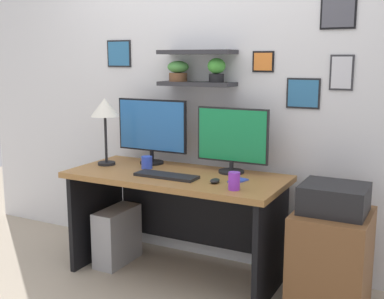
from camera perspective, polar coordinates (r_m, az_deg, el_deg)
The scene contains 14 objects.
ground_plane at distance 3.62m, azimuth -1.83°, elevation -14.50°, with size 8.00×8.00×0.00m, color tan.
back_wall_assembly at distance 3.67m, azimuth 1.46°, elevation 7.78°, with size 4.40×0.24×2.70m.
desk at distance 3.47m, azimuth -1.45°, elevation -6.13°, with size 1.52×0.68×0.75m.
monitor_left at distance 3.67m, azimuth -4.73°, elevation 2.47°, with size 0.58×0.18×0.49m.
monitor_right at distance 3.37m, azimuth 4.74°, elevation 1.28°, with size 0.52×0.18×0.46m.
keyboard at distance 3.28m, azimuth -3.04°, elevation -3.09°, with size 0.44×0.14×0.02m, color black.
computer_mouse at distance 3.12m, azimuth 2.71°, elevation -3.69°, with size 0.06×0.09×0.03m, color black.
desk_lamp at distance 3.65m, azimuth -10.20°, elevation 4.48°, with size 0.21×0.21×0.50m.
cell_phone at distance 3.17m, azimuth 5.42°, elevation -3.68°, with size 0.07×0.14×0.01m, color blue.
coffee_mug at distance 3.53m, azimuth -5.33°, elevation -1.53°, with size 0.08×0.08×0.09m, color blue.
water_cup at distance 2.96m, azimuth 4.97°, elevation -3.70°, with size 0.07×0.07×0.11m, color purple.
drawer_cabinet at distance 3.15m, azimuth 15.96°, elevation -12.59°, with size 0.44×0.50×0.63m, color brown.
printer at distance 3.02m, azimuth 16.35°, elevation -5.54°, with size 0.38×0.34×0.17m, color black.
computer_tower_left at distance 3.79m, azimuth -8.76°, elevation -9.97°, with size 0.18×0.40×0.42m, color #99999E.
Camera 1 is at (1.61, -2.86, 1.54)m, focal length 45.41 mm.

